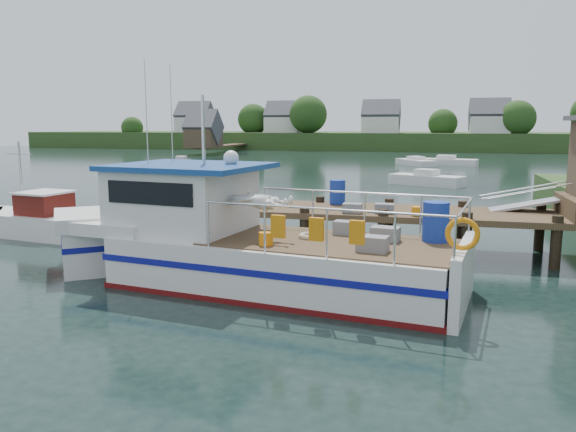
% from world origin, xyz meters
% --- Properties ---
extents(ground_plane, '(160.00, 160.00, 0.00)m').
position_xyz_m(ground_plane, '(0.00, 0.00, 0.00)').
color(ground_plane, black).
extents(far_shore, '(140.00, 42.55, 9.22)m').
position_xyz_m(far_shore, '(0.01, 82.37, 2.10)').
color(far_shore, '#2E491E').
rests_on(far_shore, ground).
extents(dock, '(16.60, 3.00, 4.78)m').
position_xyz_m(dock, '(6.51, 0.01, 2.24)').
color(dock, '#4E3A25').
rests_on(dock, ground).
extents(lobster_boat, '(12.27, 5.04, 5.90)m').
position_xyz_m(lobster_boat, '(-1.65, -4.90, 1.07)').
color(lobster_boat, silver).
rests_on(lobster_boat, ground).
extents(work_boat, '(6.84, 2.90, 3.58)m').
position_xyz_m(work_boat, '(-11.45, -0.55, 0.57)').
color(work_boat, silver).
rests_on(work_boat, ground).
extents(moored_rowboat, '(3.31, 3.90, 1.12)m').
position_xyz_m(moored_rowboat, '(-10.98, 18.88, 0.42)').
color(moored_rowboat, '#4E3A25').
rests_on(moored_rowboat, ground).
extents(moored_far, '(6.56, 3.45, 1.06)m').
position_xyz_m(moored_far, '(4.91, 42.81, 0.39)').
color(moored_far, silver).
rests_on(moored_far, ground).
extents(moored_a, '(5.97, 3.53, 1.04)m').
position_xyz_m(moored_a, '(-14.83, 23.71, 0.39)').
color(moored_a, silver).
rests_on(moored_a, ground).
extents(moored_b, '(5.38, 3.80, 1.13)m').
position_xyz_m(moored_b, '(3.11, 21.70, 0.42)').
color(moored_b, silver).
rests_on(moored_b, ground).
extents(moored_d, '(4.47, 5.78, 0.95)m').
position_xyz_m(moored_d, '(1.80, 41.91, 0.35)').
color(moored_d, silver).
rests_on(moored_d, ground).
extents(moored_e, '(2.05, 4.12, 1.09)m').
position_xyz_m(moored_e, '(-21.19, 33.85, 0.40)').
color(moored_e, black).
rests_on(moored_e, ground).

